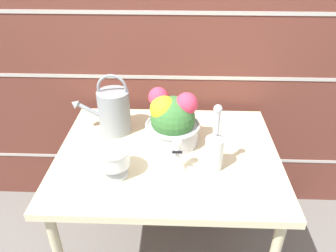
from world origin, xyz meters
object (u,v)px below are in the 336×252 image
Objects in this scene: figurine_vase at (177,157)px; crystal_pedestal_bowl at (113,159)px; glass_decanter at (214,148)px; flower_planter at (172,120)px; watering_can at (113,111)px.

crystal_pedestal_bowl is at bearing -171.01° from figurine_vase.
crystal_pedestal_bowl is 0.48× the size of glass_decanter.
watering_can is at bearing 163.13° from flower_planter.
glass_decanter is at bearing -30.93° from watering_can.
glass_decanter is at bearing 6.75° from figurine_vase.
glass_decanter reaches higher than flower_planter.
watering_can is 1.85× the size of figurine_vase.
watering_can reaches higher than figurine_vase.
figurine_vase is (0.33, -0.31, -0.05)m from watering_can.
watering_can is at bearing 149.07° from glass_decanter.
flower_planter is at bearing -16.87° from watering_can.
glass_decanter is (0.43, 0.06, 0.02)m from crystal_pedestal_bowl.
watering_can reaches higher than flower_planter.
crystal_pedestal_bowl is 0.36m from flower_planter.
glass_decanter is (0.49, -0.29, -0.01)m from watering_can.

